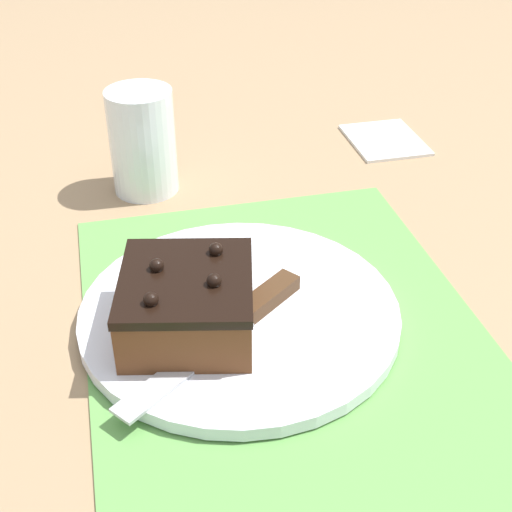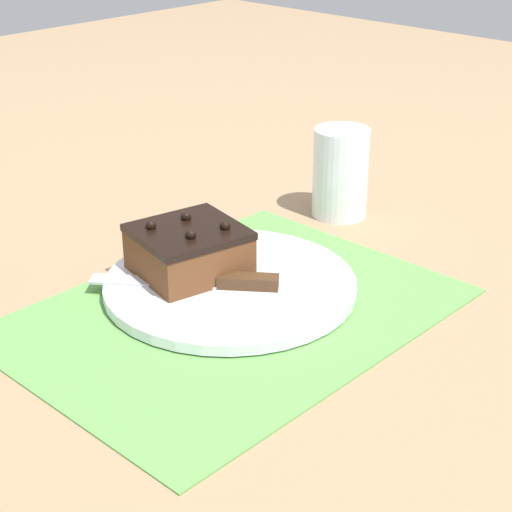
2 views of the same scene
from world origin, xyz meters
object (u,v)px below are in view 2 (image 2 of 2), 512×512
serving_knife (216,281)px  drinking_glass (340,173)px  cake_plate (230,285)px  chocolate_cake (189,250)px

serving_knife → drinking_glass: size_ratio=1.49×
serving_knife → drinking_glass: 0.29m
drinking_glass → cake_plate: bearing=11.5°
cake_plate → serving_knife: bearing=-3.7°
cake_plate → drinking_glass: size_ratio=2.35×
cake_plate → serving_knife: size_ratio=1.57×
cake_plate → chocolate_cake: bearing=-70.1°
drinking_glass → chocolate_cake: bearing=1.2°
serving_knife → drinking_glass: bearing=-27.1°
chocolate_cake → serving_knife: (0.00, 0.05, -0.02)m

